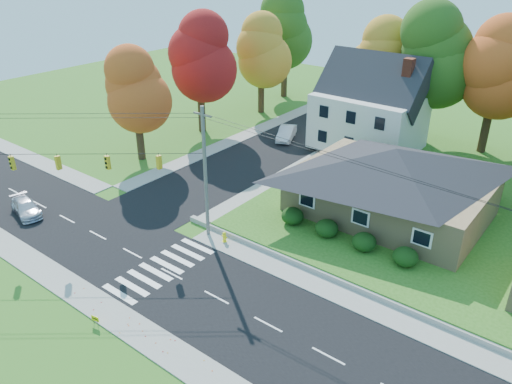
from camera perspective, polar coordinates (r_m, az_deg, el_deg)
ground at (r=34.03m, az=-9.62°, el=-9.23°), size 120.00×120.00×0.00m
road_main at (r=34.02m, az=-9.62°, el=-9.22°), size 90.00×8.00×0.02m
road_cross at (r=56.32m, az=4.16°, el=6.01°), size 8.00×44.00×0.02m
sidewalk_north at (r=36.90m, az=-3.96°, el=-5.70°), size 90.00×2.00×0.08m
sidewalk_south at (r=31.64m, az=-16.37°, el=-13.12°), size 90.00×2.00×0.08m
lawn at (r=44.32m, az=23.34°, el=-1.83°), size 30.00×30.00×0.50m
ranch_house at (r=39.97m, az=15.28°, el=1.29°), size 14.60×10.60×5.40m
colonial_house at (r=52.81m, az=12.90°, el=9.24°), size 10.40×8.40×9.60m
hedge_row at (r=36.09m, az=10.14°, el=-4.85°), size 10.70×1.70×1.27m
traffic_infrastructure at (r=32.23m, az=-8.74°, el=-0.60°), size 38.10×10.66×10.00m
tree_lot_0 at (r=58.04m, az=14.12°, el=14.45°), size 6.72×6.72×12.51m
tree_lot_1 at (r=54.74m, az=19.66°, el=14.45°), size 7.84×7.84×14.60m
tree_lot_2 at (r=54.25m, az=25.96°, el=12.54°), size 7.28×7.28×13.56m
tree_west_0 at (r=50.12m, az=-13.70°, el=11.31°), size 6.16×6.16×11.47m
tree_west_1 at (r=57.08m, az=-6.54°, el=15.02°), size 7.28×7.28×13.56m
tree_west_2 at (r=64.00m, az=0.61°, el=15.82°), size 6.72×6.72×12.51m
tree_west_3 at (r=71.33m, az=3.38°, el=17.95°), size 7.84×7.84×14.60m
silver_sedan at (r=44.26m, az=-24.81°, el=-1.65°), size 4.32×2.59×1.17m
white_car at (r=56.08m, az=3.50°, el=6.74°), size 3.14×4.67×1.46m
fire_hydrant at (r=36.69m, az=-3.63°, el=-5.20°), size 0.48×0.38×0.86m
yard_sign at (r=30.78m, az=-17.92°, el=-13.63°), size 0.52×0.14×0.66m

